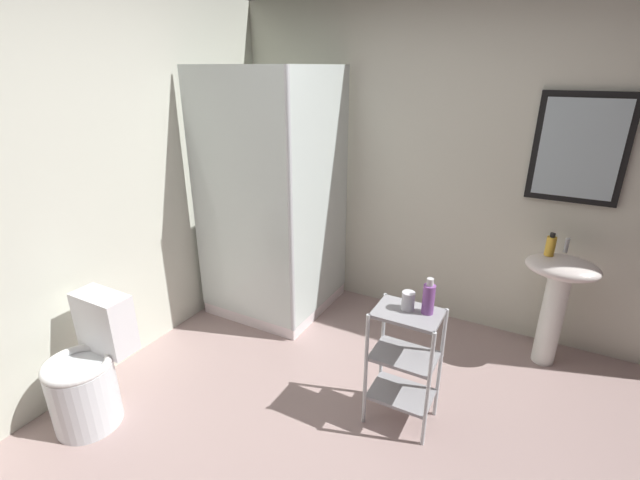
# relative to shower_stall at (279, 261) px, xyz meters

# --- Properties ---
(ground_plane) EXTENTS (4.20, 4.20, 0.02)m
(ground_plane) POSITION_rel_shower_stall_xyz_m (1.20, -1.22, -0.47)
(ground_plane) COLOR #A88D88
(wall_back) EXTENTS (4.20, 0.14, 2.50)m
(wall_back) POSITION_rel_shower_stall_xyz_m (1.21, 0.63, 0.79)
(wall_back) COLOR silver
(wall_back) RESTS_ON ground_plane
(wall_left) EXTENTS (0.10, 4.20, 2.50)m
(wall_left) POSITION_rel_shower_stall_xyz_m (-0.65, -1.22, 0.79)
(wall_left) COLOR silver
(wall_left) RESTS_ON ground_plane
(shower_stall) EXTENTS (0.92, 0.92, 2.00)m
(shower_stall) POSITION_rel_shower_stall_xyz_m (0.00, 0.00, 0.00)
(shower_stall) COLOR white
(shower_stall) RESTS_ON ground_plane
(pedestal_sink) EXTENTS (0.46, 0.37, 0.81)m
(pedestal_sink) POSITION_rel_shower_stall_xyz_m (2.07, 0.30, 0.12)
(pedestal_sink) COLOR white
(pedestal_sink) RESTS_ON ground_plane
(sink_faucet) EXTENTS (0.03, 0.03, 0.10)m
(sink_faucet) POSITION_rel_shower_stall_xyz_m (2.07, 0.42, 0.40)
(sink_faucet) COLOR silver
(sink_faucet) RESTS_ON pedestal_sink
(toilet) EXTENTS (0.37, 0.49, 0.76)m
(toilet) POSITION_rel_shower_stall_xyz_m (-0.28, -1.59, -0.15)
(toilet) COLOR white
(toilet) RESTS_ON ground_plane
(storage_cart) EXTENTS (0.38, 0.28, 0.74)m
(storage_cart) POSITION_rel_shower_stall_xyz_m (1.34, -0.73, -0.03)
(storage_cart) COLOR silver
(storage_cart) RESTS_ON ground_plane
(hand_soap_bottle) EXTENTS (0.06, 0.06, 0.16)m
(hand_soap_bottle) POSITION_rel_shower_stall_xyz_m (1.97, 0.31, 0.42)
(hand_soap_bottle) COLOR gold
(hand_soap_bottle) RESTS_ON pedestal_sink
(conditioner_bottle_purple) EXTENTS (0.07, 0.07, 0.21)m
(conditioner_bottle_purple) POSITION_rel_shower_stall_xyz_m (1.43, -0.69, 0.37)
(conditioner_bottle_purple) COLOR #894E9E
(conditioner_bottle_purple) RESTS_ON storage_cart
(rinse_cup) EXTENTS (0.07, 0.07, 0.10)m
(rinse_cup) POSITION_rel_shower_stall_xyz_m (1.32, -0.70, 0.33)
(rinse_cup) COLOR silver
(rinse_cup) RESTS_ON storage_cart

